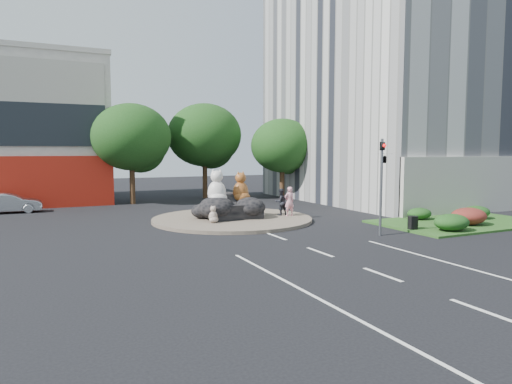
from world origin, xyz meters
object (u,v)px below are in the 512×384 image
litter_bin (413,223)px  pedestrian_pink (289,201)px  kitten_calico (213,214)px  pedestrian_dark (281,202)px  parked_car (10,203)px  kitten_white (260,210)px  cat_tabby (241,187)px  cat_white (217,187)px

litter_bin → pedestrian_pink: bearing=119.4°
kitten_calico → pedestrian_dark: bearing=24.3°
pedestrian_pink → pedestrian_dark: pedestrian_pink is taller
pedestrian_pink → parked_car: (-16.52, 10.89, -0.45)m
pedestrian_dark → kitten_white: bearing=-0.7°
cat_tabby → pedestrian_pink: bearing=-34.2°
cat_tabby → pedestrian_dark: cat_tabby is taller
cat_white → litter_bin: (8.57, -7.60, -1.72)m
kitten_white → pedestrian_dark: (1.51, 0.08, 0.43)m
litter_bin → kitten_white: bearing=128.2°
kitten_white → parked_car: bearing=108.3°
cat_tabby → kitten_calico: 3.18m
kitten_calico → parked_car: (-11.10, 11.48, -0.02)m
litter_bin → pedestrian_dark: bearing=119.9°
cat_tabby → pedestrian_dark: size_ratio=1.16×
parked_car → litter_bin: parked_car is taller
cat_tabby → kitten_calico: cat_tabby is taller
kitten_white → pedestrian_dark: bearing=-33.2°
kitten_calico → pedestrian_pink: pedestrian_pink is taller
cat_white → kitten_calico: (-0.72, -1.32, -1.48)m
cat_tabby → cat_white: bearing=170.7°
kitten_calico → pedestrian_pink: (5.42, 0.59, 0.43)m
pedestrian_dark → litter_bin: (4.24, -7.37, -0.60)m
parked_car → litter_bin: size_ratio=5.89×
cat_white → pedestrian_pink: (4.70, -0.73, -1.06)m
cat_tabby → pedestrian_pink: 3.30m
pedestrian_pink → parked_car: 19.79m
kitten_white → pedestrian_pink: (1.88, -0.42, 0.50)m
kitten_white → pedestrian_pink: 1.99m
cat_white → kitten_white: size_ratio=2.49×
cat_white → kitten_white: (2.82, -0.30, -1.56)m
kitten_white → litter_bin: kitten_white is taller
kitten_white → cat_white: bearing=137.7°
kitten_calico → pedestrian_dark: (5.06, 1.09, 0.36)m
cat_tabby → pedestrian_pink: size_ratio=1.07×
cat_tabby → parked_car: bearing=126.9°
cat_tabby → pedestrian_pink: (3.01, -0.95, -0.97)m
cat_tabby → parked_car: (-13.51, 9.94, -1.42)m
parked_car → pedestrian_pink: bearing=-121.6°
parked_car → kitten_calico: bearing=-134.2°
kitten_calico → pedestrian_dark: pedestrian_dark is taller
parked_car → kitten_white: bearing=-123.8°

